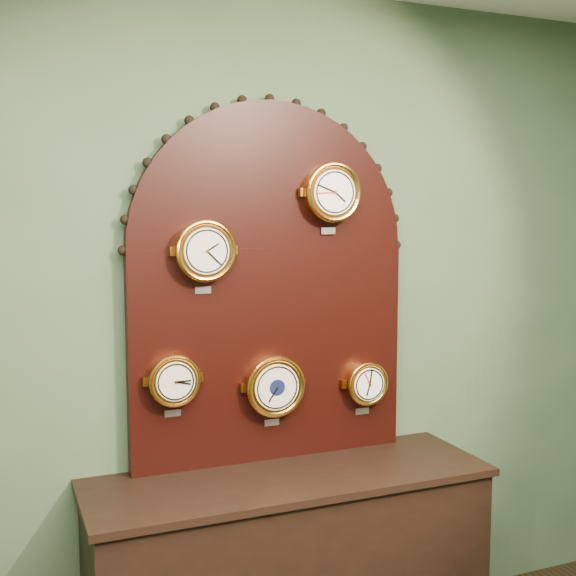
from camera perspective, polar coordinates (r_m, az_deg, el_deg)
name	(u,v)px	position (r m, az deg, el deg)	size (l,w,h in m)	color
wall_back	(266,324)	(3.12, -1.74, -2.84)	(4.00, 4.00, 0.00)	#41593D
shop_counter	(290,576)	(3.19, 0.15, -21.60)	(1.60, 0.50, 0.80)	black
display_board	(270,272)	(3.04, -1.42, 1.23)	(1.26, 0.06, 1.53)	black
roman_clock	(205,251)	(2.88, -6.53, 2.91)	(0.25, 0.08, 0.30)	orange
arabic_clock	(332,193)	(3.07, 3.44, 7.47)	(0.25, 0.08, 0.30)	orange
hygrometer	(174,380)	(2.92, -8.92, -7.14)	(0.21, 0.08, 0.26)	orange
barometer	(275,386)	(3.05, -1.06, -7.67)	(0.26, 0.08, 0.31)	orange
tide_clock	(366,383)	(3.24, 6.11, -7.40)	(0.19, 0.08, 0.25)	orange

